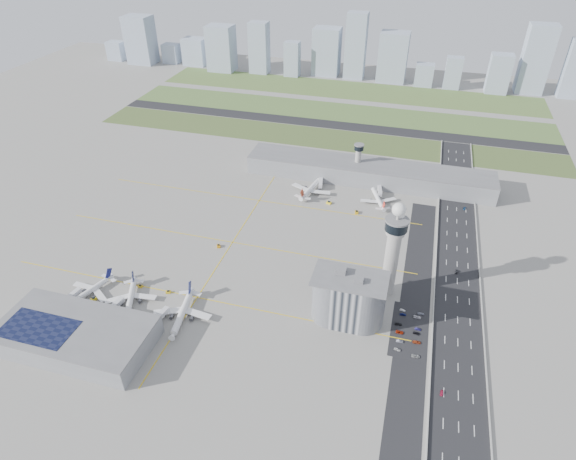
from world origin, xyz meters
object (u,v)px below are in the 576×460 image
(car_lot_6, at_px, (416,356))
(car_lot_8, at_px, (416,333))
(tug_1, at_px, (140,286))
(tug_5, at_px, (357,212))
(jet_bridge_far_0, at_px, (321,180))
(airplane_near_a, at_px, (89,289))
(car_lot_9, at_px, (418,329))
(airplane_far_b, at_px, (378,197))
(tug_4, at_px, (329,202))
(car_lot_0, at_px, (397,349))
(jet_bridge_far_1, at_px, (379,188))
(car_lot_10, at_px, (417,317))
(control_tower, at_px, (393,246))
(admin_building, at_px, (348,299))
(car_lot_1, at_px, (400,341))
(airplane_near_b, at_px, (130,296))
(tug_0, at_px, (94,299))
(airplane_far_a, at_px, (311,185))
(car_hw_0, at_px, (442,393))
(car_lot_4, at_px, (403,314))
(tug_3, at_px, (219,246))
(car_hw_2, at_px, (464,209))
(jet_bridge_near_0, at_px, (63,305))
(car_lot_5, at_px, (402,310))
(jet_bridge_near_2, at_px, (153,325))
(car_lot_11, at_px, (421,314))
(airplane_near_c, at_px, (181,311))
(tug_2, at_px, (168,292))
(car_lot_2, at_px, (400,332))
(car_lot_3, at_px, (398,324))
(secondary_tower, at_px, (358,158))
(jet_bridge_near_1, at_px, (107,315))

(car_lot_6, relative_size, car_lot_8, 1.19)
(tug_1, xyz_separation_m, tug_5, (118.16, 123.78, 0.22))
(car_lot_8, bearing_deg, jet_bridge_far_0, 38.33)
(airplane_near_a, bearing_deg, car_lot_9, 115.71)
(airplane_far_b, bearing_deg, tug_4, 87.67)
(car_lot_6, bearing_deg, tug_4, 22.06)
(airplane_near_a, xyz_separation_m, car_lot_0, (188.08, 6.80, -4.29))
(jet_bridge_far_1, height_order, car_lot_10, jet_bridge_far_1)
(control_tower, xyz_separation_m, car_lot_9, (20.93, -28.36, -34.46))
(admin_building, height_order, car_lot_1, admin_building)
(airplane_near_b, height_order, tug_0, airplane_near_b)
(airplane_far_a, relative_size, car_lot_10, 9.46)
(tug_4, distance_m, car_hw_0, 185.83)
(control_tower, xyz_separation_m, car_lot_4, (11.73, -18.77, -34.40))
(tug_3, height_order, car_hw_2, tug_3)
(tug_0, height_order, car_hw_0, tug_0)
(jet_bridge_far_1, relative_size, car_hw_2, 3.50)
(jet_bridge_near_0, xyz_separation_m, car_lot_5, (196.20, 53.79, -2.30))
(jet_bridge_near_2, bearing_deg, airplane_near_a, 83.53)
(car_lot_11, bearing_deg, airplane_near_a, 91.18)
(control_tower, xyz_separation_m, airplane_far_a, (-74.58, 107.74, -29.27))
(car_lot_6, bearing_deg, tug_5, 15.22)
(airplane_near_c, height_order, airplane_far_a, airplane_near_c)
(tug_4, bearing_deg, tug_5, 85.29)
(airplane_near_b, relative_size, car_lot_1, 9.56)
(tug_5, bearing_deg, car_lot_10, 108.01)
(tug_2, bearing_deg, car_lot_11, -98.28)
(jet_bridge_far_1, xyz_separation_m, tug_2, (-111.14, -162.99, -1.99))
(airplane_near_a, height_order, car_lot_2, airplane_near_a)
(car_hw_0, bearing_deg, jet_bridge_near_0, -173.93)
(jet_bridge_far_1, bearing_deg, car_lot_3, 1.18)
(tug_2, xyz_separation_m, car_hw_0, (166.08, -30.16, -0.25))
(tug_0, distance_m, car_lot_11, 198.61)
(tug_3, xyz_separation_m, car_lot_6, (140.38, -63.15, -0.36))
(admin_building, distance_m, tug_0, 155.22)
(jet_bridge_near_0, distance_m, jet_bridge_near_2, 60.00)
(secondary_tower, bearing_deg, car_lot_10, -68.90)
(tug_2, distance_m, car_lot_8, 151.62)
(secondary_tower, height_order, car_lot_4, secondary_tower)
(jet_bridge_near_1, xyz_separation_m, tug_3, (35.58, 83.24, -1.87))
(airplane_near_c, height_order, car_lot_5, airplane_near_c)
(car_lot_2, distance_m, car_lot_6, 18.19)
(airplane_near_a, bearing_deg, airplane_near_b, 110.08)
(jet_bridge_near_0, height_order, car_hw_2, jet_bridge_near_0)
(tug_0, bearing_deg, tug_1, -113.15)
(car_lot_5, distance_m, car_lot_11, 10.75)
(airplane_far_b, xyz_separation_m, tug_3, (-100.81, -91.82, -3.92))
(secondary_tower, relative_size, tug_0, 9.05)
(admin_building, bearing_deg, airplane_far_b, 89.41)
(jet_bridge_near_0, relative_size, car_lot_0, 3.76)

